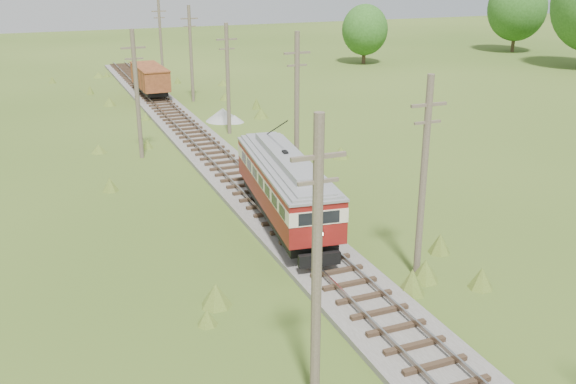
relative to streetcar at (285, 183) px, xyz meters
name	(u,v)px	position (x,y,z in m)	size (l,w,h in m)	color
railbed_main	(231,172)	(0.00, 9.14, -2.24)	(3.60, 96.00, 0.57)	#605B54
streetcar	(285,183)	(0.00, 0.00, 0.00)	(3.94, 11.31, 5.12)	black
gondola	(150,78)	(0.00, 35.40, -0.51)	(2.57, 7.64, 2.53)	black
gravel_pile	(225,115)	(3.84, 23.22, -1.93)	(2.98, 3.16, 1.08)	gray
utility_pole_r_2	(423,177)	(3.30, -6.86, 1.99)	(1.60, 0.30, 8.60)	brown
utility_pole_r_3	(297,108)	(3.20, 6.14, 2.19)	(1.60, 0.30, 9.00)	brown
utility_pole_r_4	(228,78)	(3.00, 19.14, 1.89)	(1.60, 0.30, 8.40)	brown
utility_pole_r_5	(191,53)	(3.40, 32.14, 2.14)	(1.60, 0.30, 8.90)	brown
utility_pole_r_6	(161,39)	(3.20, 45.14, 2.04)	(1.60, 0.30, 8.70)	brown
utility_pole_l_a	(317,265)	(-4.20, -12.86, 2.19)	(1.60, 0.30, 9.00)	brown
utility_pole_l_b	(137,93)	(-4.50, 15.14, 1.99)	(1.60, 0.30, 8.60)	brown
tree_right_5	(517,9)	(56.00, 49.14, 3.76)	(8.40, 8.40, 10.82)	#38281C
tree_mid_b	(365,30)	(30.00, 47.14, 1.90)	(5.88, 5.88, 7.57)	#38281C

